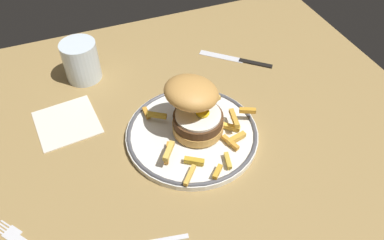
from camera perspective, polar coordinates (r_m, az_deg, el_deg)
ground_plane at (r=74.48cm, az=-3.35°, el=-5.56°), size 110.01×93.15×4.00cm
dinner_plate at (r=74.56cm, az=0.00°, el=-2.01°), size 25.85×25.85×1.60cm
burger at (r=70.85cm, az=0.38°, el=2.09°), size 12.90×12.83×11.59cm
fries_pile at (r=72.62cm, az=1.78°, el=-1.62°), size 21.04×23.63×2.78cm
water_glass at (r=89.43cm, az=-16.17°, el=8.17°), size 7.86×7.86×9.09cm
knife at (r=93.72cm, az=7.39°, el=8.89°), size 14.61×12.89×0.70cm
napkin at (r=81.60cm, az=-18.21°, el=-0.30°), size 13.10×13.35×0.40cm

